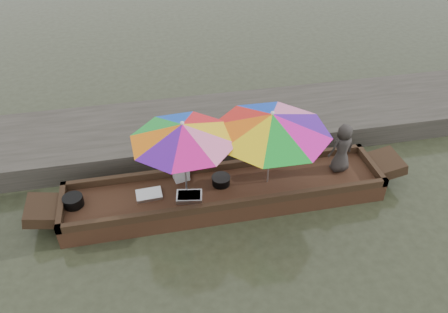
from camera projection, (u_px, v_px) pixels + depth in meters
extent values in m
plane|color=#282C1D|center=(225.00, 201.00, 8.36)|extent=(80.00, 80.00, 0.00)
cube|color=#2D2B26|center=(205.00, 128.00, 9.93)|extent=(22.00, 2.20, 0.50)
cube|color=#3F2215|center=(225.00, 194.00, 8.25)|extent=(5.96, 1.20, 0.35)
cylinder|color=black|center=(73.00, 201.00, 7.71)|extent=(0.36, 0.36, 0.19)
cube|color=silver|center=(189.00, 197.00, 7.88)|extent=(0.51, 0.39, 0.09)
cube|color=silver|center=(149.00, 195.00, 7.94)|extent=(0.48, 0.34, 0.06)
cylinder|color=black|center=(221.00, 181.00, 8.18)|extent=(0.33, 0.33, 0.16)
cube|color=silver|center=(181.00, 174.00, 8.26)|extent=(0.32, 0.27, 0.26)
imported|color=#2E2A28|center=(342.00, 148.00, 8.27)|extent=(0.55, 0.41, 1.03)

